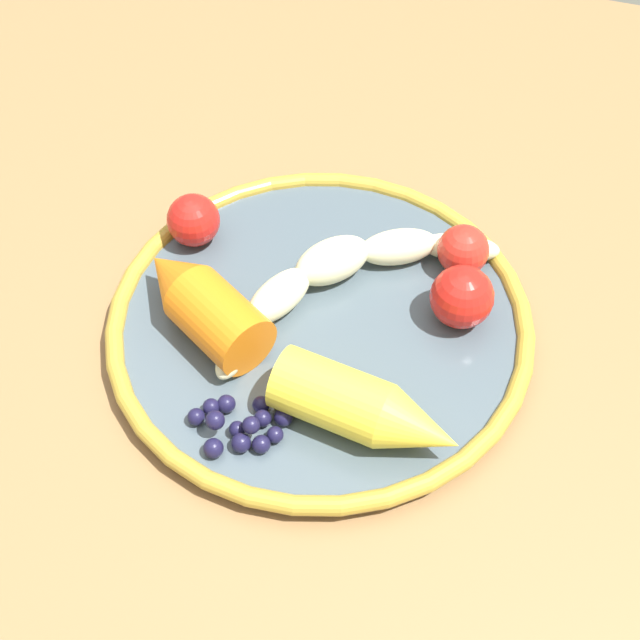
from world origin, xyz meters
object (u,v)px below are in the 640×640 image
carrot_orange (200,302)px  tomato_far (193,220)px  dining_table (357,432)px  tomato_near (462,297)px  banana (341,273)px  tomato_mid (463,250)px  carrot_yellow (367,410)px  blueberry_pile (240,425)px  plate (320,323)px

carrot_orange → tomato_far: carrot_orange is taller
dining_table → tomato_near: tomato_near is taller
banana → tomato_mid: size_ratio=4.76×
carrot_yellow → blueberry_pile: (0.07, 0.02, -0.01)m
tomato_near → tomato_far: 0.19m
carrot_yellow → blueberry_pile: bearing=19.3°
dining_table → banana: (0.03, -0.05, 0.10)m
tomato_mid → tomato_far: bearing=9.1°
banana → tomato_far: (0.11, -0.01, 0.01)m
dining_table → carrot_orange: size_ratio=10.39×
dining_table → tomato_mid: size_ratio=32.32×
tomato_mid → carrot_yellow: bearing=79.4°
tomato_near → tomato_mid: 0.04m
dining_table → carrot_yellow: (-0.02, 0.05, 0.11)m
plate → blueberry_pile: 0.10m
banana → tomato_mid: (-0.07, -0.04, 0.01)m
carrot_yellow → blueberry_pile: carrot_yellow is taller
carrot_orange → blueberry_pile: size_ratio=1.80×
tomato_near → blueberry_pile: bearing=49.8°
plate → tomato_far: bearing=-22.4°
plate → tomato_far: size_ratio=7.56×
plate → carrot_orange: 0.08m
blueberry_pile → carrot_yellow: bearing=-160.7°
dining_table → tomato_far: size_ratio=30.61×
carrot_orange → tomato_far: 0.08m
carrot_yellow → tomato_far: size_ratio=3.16×
carrot_yellow → carrot_orange: bearing=-20.2°
carrot_yellow → tomato_mid: size_ratio=3.34×
blueberry_pile → carrot_orange: bearing=-53.0°
plate → carrot_yellow: bearing=126.0°
banana → blueberry_pile: 0.13m
banana → carrot_orange: size_ratio=1.53×
carrot_orange → carrot_yellow: 0.13m
blueberry_pile → tomato_near: tomato_near is taller
dining_table → tomato_far: (0.14, -0.07, 0.11)m
banana → tomato_far: tomato_far is taller
blueberry_pile → tomato_mid: bearing=-120.1°
plate → banana: bearing=-97.1°
tomato_near → tomato_far: tomato_near is taller
blueberry_pile → tomato_far: size_ratio=1.64×
plate → carrot_orange: (0.07, 0.03, 0.02)m
dining_table → carrot_yellow: 0.12m
carrot_orange → tomato_near: (-0.16, -0.05, -0.00)m
blueberry_pile → tomato_mid: tomato_mid is taller
plate → dining_table: bearing=147.0°
plate → tomato_mid: (-0.08, -0.07, 0.02)m
dining_table → tomato_mid: bearing=-114.4°
plate → tomato_near: size_ratio=6.76×
plate → tomato_mid: bearing=-136.8°
carrot_yellow → blueberry_pile: 0.08m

